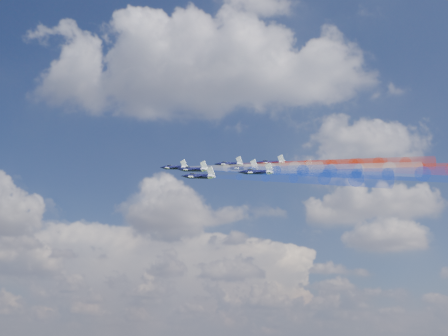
# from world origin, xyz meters

# --- Properties ---
(jet_lead) EXTENTS (13.83, 13.17, 7.48)m
(jet_lead) POSITION_xyz_m (6.02, -10.13, 152.73)
(jet_lead) COLOR black
(trail_lead) EXTENTS (38.78, 24.11, 12.58)m
(trail_lead) POSITION_xyz_m (28.65, -22.29, 147.79)
(trail_lead) COLOR white
(jet_inner_left) EXTENTS (13.83, 13.17, 7.48)m
(jet_inner_left) POSITION_xyz_m (13.69, -21.55, 148.19)
(jet_inner_left) COLOR black
(trail_inner_left) EXTENTS (38.78, 24.11, 12.58)m
(trail_inner_left) POSITION_xyz_m (36.32, -33.71, 143.25)
(trail_inner_left) COLOR blue
(jet_inner_right) EXTENTS (13.83, 13.17, 7.48)m
(jet_inner_right) POSITION_xyz_m (21.95, -7.13, 154.13)
(jet_inner_right) COLOR black
(trail_inner_right) EXTENTS (38.78, 24.11, 12.58)m
(trail_inner_right) POSITION_xyz_m (44.58, -19.30, 149.19)
(trail_inner_right) COLOR red
(jet_outer_left) EXTENTS (13.83, 13.17, 7.48)m
(jet_outer_left) POSITION_xyz_m (17.63, -35.76, 141.77)
(jet_outer_left) COLOR black
(trail_outer_left) EXTENTS (38.78, 24.11, 12.58)m
(trail_outer_left) POSITION_xyz_m (40.26, -47.93, 136.82)
(trail_outer_left) COLOR blue
(jet_center_third) EXTENTS (13.83, 13.17, 7.48)m
(jet_center_third) POSITION_xyz_m (27.03, -20.19, 148.49)
(jet_center_third) COLOR black
(trail_center_third) EXTENTS (38.78, 24.11, 12.58)m
(trail_center_third) POSITION_xyz_m (49.66, -32.35, 143.55)
(trail_center_third) COLOR white
(jet_outer_right) EXTENTS (13.83, 13.17, 7.48)m
(jet_outer_right) POSITION_xyz_m (34.10, -4.98, 154.83)
(jet_outer_right) COLOR black
(trail_outer_right) EXTENTS (38.78, 24.11, 12.58)m
(trail_outer_right) POSITION_xyz_m (56.73, -17.15, 149.89)
(trail_outer_right) COLOR red
(jet_rear_left) EXTENTS (13.83, 13.17, 7.48)m
(jet_rear_left) POSITION_xyz_m (31.40, -31.80, 143.54)
(jet_rear_left) COLOR black
(trail_rear_left) EXTENTS (38.78, 24.11, 12.58)m
(trail_rear_left) POSITION_xyz_m (54.03, -43.97, 138.60)
(trail_rear_left) COLOR blue
(jet_rear_right) EXTENTS (13.83, 13.17, 7.48)m
(jet_rear_right) POSITION_xyz_m (41.74, -16.78, 149.03)
(jet_rear_right) COLOR black
(trail_rear_right) EXTENTS (38.78, 24.11, 12.58)m
(trail_rear_right) POSITION_xyz_m (64.37, -28.94, 144.09)
(trail_rear_right) COLOR red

